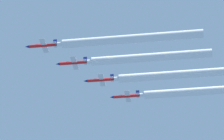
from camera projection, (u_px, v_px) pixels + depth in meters
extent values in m
cylinder|color=red|center=(43.00, 46.00, 228.61)|extent=(1.20, 10.40, 1.20)
cone|color=navy|center=(27.00, 47.00, 229.21)|extent=(1.14, 1.75, 1.14)
ellipsoid|color=black|center=(37.00, 45.00, 229.13)|extent=(0.66, 2.41, 0.54)
cube|color=silver|center=(44.00, 46.00, 228.50)|extent=(8.76, 2.08, 0.13)
cube|color=silver|center=(55.00, 45.00, 228.13)|extent=(3.72, 1.20, 0.13)
cube|color=navy|center=(55.00, 41.00, 229.02)|extent=(0.11, 1.42, 1.86)
cylinder|color=black|center=(57.00, 44.00, 228.06)|extent=(0.90, 0.66, 0.90)
cylinder|color=red|center=(73.00, 63.00, 234.64)|extent=(1.20, 10.40, 1.20)
cone|color=navy|center=(58.00, 64.00, 235.25)|extent=(1.14, 1.75, 1.14)
ellipsoid|color=black|center=(67.00, 62.00, 235.16)|extent=(0.66, 2.41, 0.54)
cube|color=silver|center=(75.00, 63.00, 234.53)|extent=(8.76, 2.08, 0.13)
cube|color=silver|center=(85.00, 62.00, 234.17)|extent=(3.72, 1.20, 0.13)
cube|color=navy|center=(85.00, 59.00, 235.05)|extent=(0.11, 1.42, 1.86)
cylinder|color=black|center=(87.00, 62.00, 234.09)|extent=(0.90, 0.66, 0.90)
cylinder|color=red|center=(100.00, 80.00, 242.43)|extent=(1.20, 10.40, 1.20)
cone|color=navy|center=(85.00, 81.00, 243.04)|extent=(1.14, 1.75, 1.14)
ellipsoid|color=black|center=(95.00, 79.00, 242.95)|extent=(0.66, 2.41, 0.54)
cube|color=silver|center=(102.00, 80.00, 242.33)|extent=(8.76, 2.08, 0.13)
cube|color=silver|center=(112.00, 79.00, 241.96)|extent=(3.72, 1.20, 0.13)
cube|color=navy|center=(112.00, 76.00, 242.85)|extent=(0.11, 1.42, 1.86)
cylinder|color=black|center=(114.00, 79.00, 241.88)|extent=(0.90, 0.66, 0.90)
cylinder|color=red|center=(126.00, 96.00, 249.04)|extent=(1.20, 10.40, 1.20)
cone|color=navy|center=(112.00, 97.00, 249.65)|extent=(1.14, 1.75, 1.14)
ellipsoid|color=black|center=(121.00, 96.00, 249.57)|extent=(0.66, 2.41, 0.54)
cube|color=silver|center=(128.00, 96.00, 248.94)|extent=(8.76, 2.08, 0.13)
cube|color=silver|center=(138.00, 95.00, 248.57)|extent=(3.72, 1.20, 0.13)
cube|color=navy|center=(138.00, 92.00, 249.46)|extent=(0.11, 1.42, 1.86)
cylinder|color=black|center=(140.00, 95.00, 248.49)|extent=(0.90, 0.66, 0.90)
cylinder|color=white|center=(117.00, 40.00, 225.77)|extent=(1.71, 45.75, 1.71)
cylinder|color=white|center=(132.00, 39.00, 225.22)|extent=(3.26, 52.62, 3.26)
cylinder|color=white|center=(139.00, 58.00, 232.09)|extent=(1.71, 40.02, 1.71)
cylinder|color=white|center=(151.00, 57.00, 231.60)|extent=(3.26, 46.02, 3.26)
cylinder|color=white|center=(170.00, 75.00, 239.67)|extent=(1.71, 44.22, 1.71)
cylinder|color=white|center=(183.00, 74.00, 239.14)|extent=(3.26, 50.85, 3.26)
cylinder|color=white|center=(189.00, 92.00, 246.47)|extent=(1.71, 40.48, 1.71)
cylinder|color=white|center=(201.00, 91.00, 245.98)|extent=(3.26, 46.55, 3.26)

